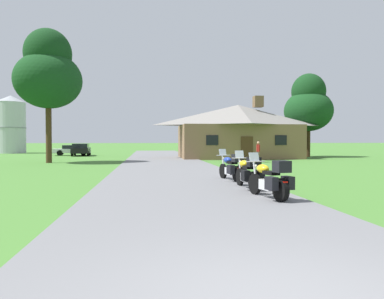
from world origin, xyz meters
The scene contains 12 objects.
ground_plane centered at (0.00, 20.00, 0.00)m, with size 500.00×500.00×0.00m, color #42752D.
asphalt_driveway centered at (0.00, 18.00, 0.03)m, with size 6.40×80.00×0.06m, color slate.
motorcycle_yellow_nearest_to_camera centered at (2.22, 6.57, 0.61)m, with size 1.01×2.06×1.30m.
motorcycle_yellow_second_in_row centered at (2.17, 8.78, 0.61)m, with size 0.79×2.08×1.30m.
motorcycle_blue_farthest_in_row centered at (2.22, 11.44, 0.61)m, with size 0.98×2.07×1.30m.
stone_lodge centered at (7.57, 31.78, 2.71)m, with size 12.01×6.94×6.16m.
bystander_red_shirt_near_lodge centered at (7.43, 24.67, 0.93)m, with size 0.27×0.55×1.67m.
tree_right_of_lodge centered at (15.67, 33.55, 5.50)m, with size 5.09×5.09×8.85m.
tree_left_near centered at (-8.94, 25.96, 6.99)m, with size 5.12×5.12×10.37m.
metal_silo_distant centered at (-20.11, 49.53, 3.99)m, with size 3.95×3.95×7.97m.
parked_black_suv_far_left centered at (-8.88, 39.27, 0.78)m, with size 2.25×4.75×1.40m.
parked_white_sedan_far_left centered at (-10.18, 40.63, 0.64)m, with size 4.41×2.41×1.20m.
Camera 1 is at (-1.27, -3.45, 1.72)m, focal length 34.07 mm.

